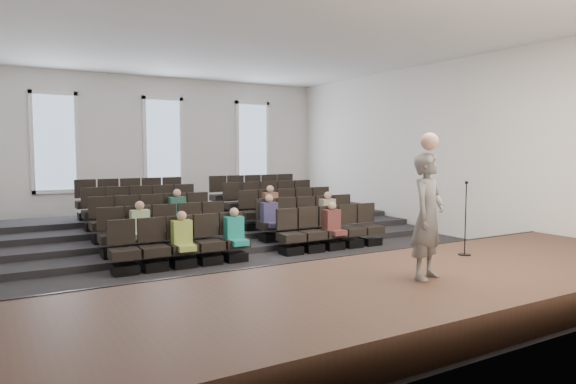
{
  "coord_description": "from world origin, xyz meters",
  "views": [
    {
      "loc": [
        -5.4,
        -10.87,
        2.45
      ],
      "look_at": [
        1.29,
        0.5,
        1.38
      ],
      "focal_mm": 32.0,
      "sensor_mm": 36.0,
      "label": 1
    }
  ],
  "objects": [
    {
      "name": "ground",
      "position": [
        0.0,
        0.0,
        0.0
      ],
      "size": [
        14.0,
        14.0,
        0.0
      ],
      "primitive_type": "plane",
      "color": "black",
      "rests_on": "ground"
    },
    {
      "name": "ceiling",
      "position": [
        0.0,
        0.0,
        5.01
      ],
      "size": [
        12.0,
        14.0,
        0.02
      ],
      "primitive_type": "cube",
      "color": "white",
      "rests_on": "ground"
    },
    {
      "name": "wall_back",
      "position": [
        0.0,
        7.02,
        2.5
      ],
      "size": [
        12.0,
        0.04,
        5.0
      ],
      "primitive_type": "cube",
      "color": "silver",
      "rests_on": "ground"
    },
    {
      "name": "wall_front",
      "position": [
        0.0,
        -7.02,
        2.5
      ],
      "size": [
        12.0,
        0.04,
        5.0
      ],
      "primitive_type": "cube",
      "color": "silver",
      "rests_on": "ground"
    },
    {
      "name": "wall_right",
      "position": [
        6.02,
        0.0,
        2.5
      ],
      "size": [
        0.04,
        14.0,
        5.0
      ],
      "primitive_type": "cube",
      "color": "silver",
      "rests_on": "ground"
    },
    {
      "name": "stage",
      "position": [
        0.0,
        -5.1,
        0.25
      ],
      "size": [
        11.8,
        3.6,
        0.5
      ],
      "primitive_type": "cube",
      "color": "#3C241A",
      "rests_on": "ground"
    },
    {
      "name": "stage_lip",
      "position": [
        0.0,
        -3.33,
        0.25
      ],
      "size": [
        11.8,
        0.06,
        0.52
      ],
      "primitive_type": "cube",
      "color": "black",
      "rests_on": "ground"
    },
    {
      "name": "risers",
      "position": [
        0.0,
        3.17,
        0.2
      ],
      "size": [
        11.8,
        4.8,
        0.6
      ],
      "color": "black",
      "rests_on": "ground"
    },
    {
      "name": "seating_rows",
      "position": [
        -0.0,
        1.54,
        0.68
      ],
      "size": [
        6.8,
        4.7,
        1.67
      ],
      "color": "black",
      "rests_on": "ground"
    },
    {
      "name": "windows",
      "position": [
        0.0,
        6.95,
        2.7
      ],
      "size": [
        8.44,
        0.1,
        3.24
      ],
      "color": "white",
      "rests_on": "wall_back"
    },
    {
      "name": "audience",
      "position": [
        0.0,
        0.32,
        0.81
      ],
      "size": [
        5.45,
        2.64,
        1.1
      ],
      "color": "#98B146",
      "rests_on": "seating_rows"
    },
    {
      "name": "speaker",
      "position": [
        0.33,
        -5.31,
        1.46
      ],
      "size": [
        0.82,
        0.68,
        1.92
      ],
      "primitive_type": "imported",
      "rotation": [
        0.0,
        0.0,
        0.36
      ],
      "color": "slate",
      "rests_on": "stage"
    },
    {
      "name": "mic_stand",
      "position": [
        2.24,
        -4.39,
        0.91
      ],
      "size": [
        0.23,
        0.23,
        1.39
      ],
      "color": "black",
      "rests_on": "stage"
    }
  ]
}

